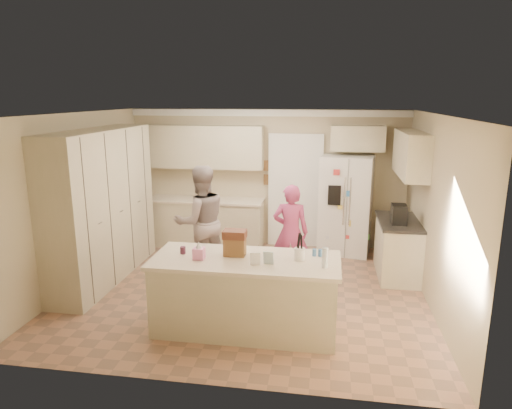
% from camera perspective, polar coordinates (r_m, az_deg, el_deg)
% --- Properties ---
extents(floor, '(5.20, 4.60, 0.02)m').
position_cam_1_polar(floor, '(6.94, -1.29, -10.81)').
color(floor, '#986E54').
rests_on(floor, ground).
extents(ceiling, '(5.20, 4.60, 0.02)m').
position_cam_1_polar(ceiling, '(6.33, -1.42, 11.35)').
color(ceiling, white).
rests_on(ceiling, wall_back).
extents(wall_back, '(5.20, 0.02, 2.60)m').
position_cam_1_polar(wall_back, '(8.75, 1.37, 3.30)').
color(wall_back, '#BEB08E').
rests_on(wall_back, ground).
extents(wall_front, '(5.20, 0.02, 2.60)m').
position_cam_1_polar(wall_front, '(4.36, -6.85, -7.40)').
color(wall_front, '#BEB08E').
rests_on(wall_front, ground).
extents(wall_left, '(0.02, 4.60, 2.60)m').
position_cam_1_polar(wall_left, '(7.43, -21.57, 0.52)').
color(wall_left, '#BEB08E').
rests_on(wall_left, ground).
extents(wall_right, '(0.02, 4.60, 2.60)m').
position_cam_1_polar(wall_right, '(6.58, 21.63, -1.08)').
color(wall_right, '#BEB08E').
rests_on(wall_right, ground).
extents(crown_back, '(5.20, 0.08, 0.12)m').
position_cam_1_polar(crown_back, '(8.56, 1.37, 11.37)').
color(crown_back, white).
rests_on(crown_back, wall_back).
extents(pantry_bank, '(0.60, 2.60, 2.35)m').
position_cam_1_polar(pantry_bank, '(7.48, -18.68, -0.15)').
color(pantry_bank, beige).
rests_on(pantry_bank, floor).
extents(back_base_cab, '(2.20, 0.60, 0.88)m').
position_cam_1_polar(back_base_cab, '(8.87, -6.33, -2.34)').
color(back_base_cab, beige).
rests_on(back_base_cab, floor).
extents(back_countertop, '(2.24, 0.63, 0.04)m').
position_cam_1_polar(back_countertop, '(8.75, -6.42, 0.55)').
color(back_countertop, beige).
rests_on(back_countertop, back_base_cab).
extents(back_upper_cab, '(2.20, 0.35, 0.80)m').
position_cam_1_polar(back_upper_cab, '(8.71, -6.36, 7.17)').
color(back_upper_cab, beige).
rests_on(back_upper_cab, wall_back).
extents(doorway_opening, '(0.90, 0.06, 2.10)m').
position_cam_1_polar(doorway_opening, '(8.71, 4.92, 1.54)').
color(doorway_opening, black).
rests_on(doorway_opening, floor).
extents(doorway_casing, '(1.02, 0.03, 2.22)m').
position_cam_1_polar(doorway_casing, '(8.68, 4.90, 1.49)').
color(doorway_casing, white).
rests_on(doorway_casing, floor).
extents(wall_frame_upper, '(0.15, 0.02, 0.20)m').
position_cam_1_polar(wall_frame_upper, '(8.66, 1.47, 4.88)').
color(wall_frame_upper, brown).
rests_on(wall_frame_upper, wall_back).
extents(wall_frame_lower, '(0.15, 0.02, 0.20)m').
position_cam_1_polar(wall_frame_lower, '(8.71, 1.46, 3.13)').
color(wall_frame_lower, brown).
rests_on(wall_frame_lower, wall_back).
extents(refrigerator, '(1.00, 0.84, 1.80)m').
position_cam_1_polar(refrigerator, '(8.47, 11.16, -0.05)').
color(refrigerator, white).
rests_on(refrigerator, floor).
extents(fridge_seam, '(0.02, 0.02, 1.78)m').
position_cam_1_polar(fridge_seam, '(8.13, 11.24, -0.62)').
color(fridge_seam, gray).
rests_on(fridge_seam, refrigerator).
extents(fridge_dispenser, '(0.22, 0.03, 0.35)m').
position_cam_1_polar(fridge_dispenser, '(8.06, 9.76, 1.14)').
color(fridge_dispenser, black).
rests_on(fridge_dispenser, refrigerator).
extents(fridge_handle_l, '(0.02, 0.02, 0.85)m').
position_cam_1_polar(fridge_handle_l, '(8.08, 10.94, 0.39)').
color(fridge_handle_l, silver).
rests_on(fridge_handle_l, refrigerator).
extents(fridge_handle_r, '(0.02, 0.02, 0.85)m').
position_cam_1_polar(fridge_handle_r, '(8.08, 11.65, 0.37)').
color(fridge_handle_r, silver).
rests_on(fridge_handle_r, refrigerator).
extents(over_fridge_cab, '(0.95, 0.35, 0.45)m').
position_cam_1_polar(over_fridge_cab, '(8.40, 12.57, 8.07)').
color(over_fridge_cab, beige).
rests_on(over_fridge_cab, wall_back).
extents(right_base_cab, '(0.60, 1.20, 0.88)m').
position_cam_1_polar(right_base_cab, '(7.70, 17.26, -5.35)').
color(right_base_cab, beige).
rests_on(right_base_cab, floor).
extents(right_countertop, '(0.63, 1.24, 0.04)m').
position_cam_1_polar(right_countertop, '(7.57, 17.43, -2.05)').
color(right_countertop, '#2D2B28').
rests_on(right_countertop, right_base_cab).
extents(right_upper_cab, '(0.35, 1.50, 0.70)m').
position_cam_1_polar(right_upper_cab, '(7.59, 18.79, 5.99)').
color(right_upper_cab, beige).
rests_on(right_upper_cab, wall_right).
extents(coffee_maker, '(0.22, 0.28, 0.30)m').
position_cam_1_polar(coffee_maker, '(7.33, 17.43, -1.17)').
color(coffee_maker, black).
rests_on(coffee_maker, right_countertop).
extents(island_base, '(2.20, 0.90, 0.88)m').
position_cam_1_polar(island_base, '(5.74, -1.31, -11.31)').
color(island_base, beige).
rests_on(island_base, floor).
extents(island_top, '(2.28, 0.96, 0.05)m').
position_cam_1_polar(island_top, '(5.56, -1.33, -7.01)').
color(island_top, beige).
rests_on(island_top, island_base).
extents(utensil_crock, '(0.13, 0.13, 0.15)m').
position_cam_1_polar(utensil_crock, '(5.50, 5.47, -6.19)').
color(utensil_crock, white).
rests_on(utensil_crock, island_top).
extents(tissue_box, '(0.13, 0.13, 0.14)m').
position_cam_1_polar(tissue_box, '(5.56, -7.14, -6.08)').
color(tissue_box, pink).
rests_on(tissue_box, island_top).
extents(tissue_plume, '(0.08, 0.08, 0.08)m').
position_cam_1_polar(tissue_plume, '(5.52, -7.18, -5.01)').
color(tissue_plume, white).
rests_on(tissue_plume, tissue_box).
extents(dollhouse_body, '(0.26, 0.18, 0.22)m').
position_cam_1_polar(dollhouse_body, '(5.63, -2.66, -5.28)').
color(dollhouse_body, brown).
rests_on(dollhouse_body, island_top).
extents(dollhouse_roof, '(0.28, 0.20, 0.10)m').
position_cam_1_polar(dollhouse_roof, '(5.59, -2.68, -3.73)').
color(dollhouse_roof, '#592D1E').
rests_on(dollhouse_roof, dollhouse_body).
extents(jam_jar, '(0.07, 0.07, 0.09)m').
position_cam_1_polar(jam_jar, '(5.77, -9.12, -5.66)').
color(jam_jar, '#59263F').
rests_on(jam_jar, island_top).
extents(greeting_card_a, '(0.12, 0.06, 0.16)m').
position_cam_1_polar(greeting_card_a, '(5.31, -0.12, -6.78)').
color(greeting_card_a, white).
rests_on(greeting_card_a, island_top).
extents(greeting_card_b, '(0.12, 0.05, 0.16)m').
position_cam_1_polar(greeting_card_b, '(5.34, 1.56, -6.69)').
color(greeting_card_b, silver).
rests_on(greeting_card_b, island_top).
extents(water_bottle, '(0.07, 0.07, 0.24)m').
position_cam_1_polar(water_bottle, '(5.29, 8.61, -6.59)').
color(water_bottle, silver).
rests_on(water_bottle, island_top).
extents(shaker_salt, '(0.05, 0.05, 0.09)m').
position_cam_1_polar(shaker_salt, '(5.66, 7.30, -5.97)').
color(shaker_salt, '#3B69A5').
rests_on(shaker_salt, island_top).
extents(shaker_pepper, '(0.05, 0.05, 0.09)m').
position_cam_1_polar(shaker_pepper, '(5.66, 8.01, -6.00)').
color(shaker_pepper, '#3B69A5').
rests_on(shaker_pepper, island_top).
extents(teen_boy, '(1.10, 1.04, 1.80)m').
position_cam_1_polar(teen_boy, '(7.27, -6.88, -2.15)').
color(teen_boy, '#989491').
rests_on(teen_boy, floor).
extents(teen_girl, '(0.56, 0.37, 1.52)m').
position_cam_1_polar(teen_girl, '(7.16, 4.34, -3.46)').
color(teen_girl, '#C73A7A').
rests_on(teen_girl, floor).
extents(fridge_magnets, '(0.76, 0.02, 1.44)m').
position_cam_1_polar(fridge_magnets, '(8.12, 11.24, -0.64)').
color(fridge_magnets, tan).
rests_on(fridge_magnets, refrigerator).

